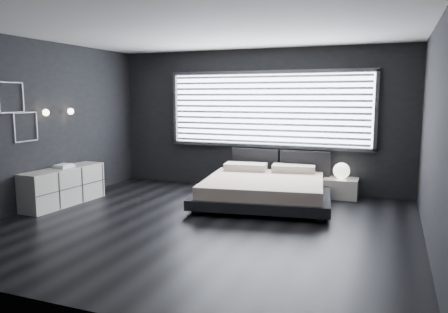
% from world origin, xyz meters
% --- Properties ---
extents(room, '(6.04, 6.00, 2.80)m').
position_xyz_m(room, '(0.00, 0.00, 1.40)').
color(room, black).
rests_on(room, ground).
extents(window, '(4.14, 0.09, 1.52)m').
position_xyz_m(window, '(0.20, 2.70, 1.61)').
color(window, white).
rests_on(window, ground).
extents(headboard, '(1.96, 0.16, 0.52)m').
position_xyz_m(headboard, '(0.48, 2.64, 0.57)').
color(headboard, black).
rests_on(headboard, ground).
extents(sconce_near, '(0.18, 0.11, 0.11)m').
position_xyz_m(sconce_near, '(-2.88, 0.05, 1.60)').
color(sconce_near, silver).
rests_on(sconce_near, ground).
extents(sconce_far, '(0.18, 0.11, 0.11)m').
position_xyz_m(sconce_far, '(-2.88, 0.65, 1.60)').
color(sconce_far, silver).
rests_on(sconce_far, ground).
extents(wall_art_upper, '(0.01, 0.48, 0.48)m').
position_xyz_m(wall_art_upper, '(-2.98, -0.55, 1.85)').
color(wall_art_upper, '#47474C').
rests_on(wall_art_upper, ground).
extents(wall_art_lower, '(0.01, 0.48, 0.48)m').
position_xyz_m(wall_art_lower, '(-2.98, -0.30, 1.38)').
color(wall_art_lower, '#47474C').
rests_on(wall_art_lower, ground).
extents(bed, '(2.55, 2.46, 0.58)m').
position_xyz_m(bed, '(0.48, 1.58, 0.27)').
color(bed, black).
rests_on(bed, ground).
extents(nightstand, '(0.62, 0.52, 0.36)m').
position_xyz_m(nightstand, '(1.68, 2.50, 0.18)').
color(nightstand, beige).
rests_on(nightstand, ground).
extents(orb_lamp, '(0.30, 0.30, 0.30)m').
position_xyz_m(orb_lamp, '(1.69, 2.48, 0.51)').
color(orb_lamp, white).
rests_on(orb_lamp, nightstand).
extents(dresser, '(0.54, 1.63, 0.64)m').
position_xyz_m(dresser, '(-2.75, 0.22, 0.32)').
color(dresser, beige).
rests_on(dresser, ground).
extents(book_stack, '(0.25, 0.33, 0.06)m').
position_xyz_m(book_stack, '(-2.75, 0.26, 0.67)').
color(book_stack, white).
rests_on(book_stack, dresser).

